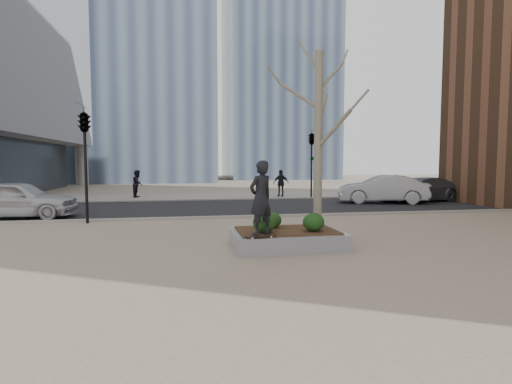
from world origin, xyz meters
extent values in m
plane|color=gray|center=(0.00, 0.00, 0.00)|extent=(120.00, 120.00, 0.00)
cube|color=black|center=(0.00, 10.00, 0.01)|extent=(60.00, 8.00, 0.02)
cube|color=gray|center=(0.00, 17.00, 0.01)|extent=(60.00, 6.00, 0.02)
cube|color=gray|center=(1.00, 0.00, 0.23)|extent=(3.00, 2.00, 0.45)
cube|color=#382314|center=(1.00, 0.00, 0.47)|extent=(2.70, 1.70, 0.04)
ellipsoid|color=#113611|center=(0.30, -0.35, 0.75)|extent=(0.61, 0.61, 0.52)
ellipsoid|color=#143611|center=(0.68, 0.38, 0.71)|extent=(0.52, 0.52, 0.45)
ellipsoid|color=#1D3D13|center=(1.66, -0.38, 0.74)|extent=(0.58, 0.58, 0.50)
imported|color=black|center=(0.10, -0.88, 1.47)|extent=(0.82, 0.74, 1.88)
imported|color=#BABABE|center=(-8.64, 7.36, 0.82)|extent=(4.77, 2.16, 1.59)
imported|color=#93959B|center=(9.40, 10.46, 0.83)|extent=(5.21, 3.15, 1.62)
imported|color=#4C4E56|center=(12.16, 11.04, 0.74)|extent=(5.14, 2.47, 1.44)
imported|color=black|center=(-4.81, 16.78, 0.93)|extent=(0.82, 0.98, 1.82)
imported|color=#404B74|center=(3.54, 16.29, 0.94)|extent=(1.27, 1.36, 1.84)
imported|color=black|center=(4.73, 15.73, 0.93)|extent=(1.07, 0.45, 1.81)
camera|label=1|loc=(-1.79, -10.66, 2.37)|focal=28.00mm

